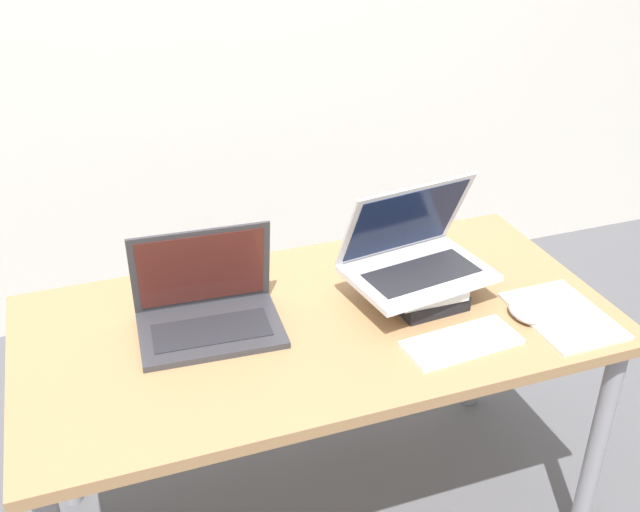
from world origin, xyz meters
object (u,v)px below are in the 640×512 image
Objects in this scene: book_stack at (420,286)px; notepad at (563,316)px; wireless_keyboard at (462,342)px; mouse at (524,312)px; laptop_on_books at (414,255)px; laptop_left at (208,309)px.

book_stack is 0.78× the size of notepad.
mouse is (0.20, 0.05, 0.01)m from wireless_keyboard.
mouse reaches higher than notepad.
book_stack is at bearing 146.13° from notepad.
laptop_on_books reaches higher than notepad.
notepad is at bearing -19.01° from mouse.
laptop_left is 0.93× the size of laptop_on_books.
notepad is (0.09, -0.03, -0.01)m from mouse.
mouse is 0.10m from notepad.
book_stack is 0.58× the size of laptop_on_books.
mouse is 0.37× the size of notepad.
laptop_on_books is 0.31m from mouse.
book_stack is 0.77× the size of wireless_keyboard.
mouse is (0.22, -0.19, -0.11)m from laptop_on_books.
mouse is at bearing 160.99° from notepad.
mouse is at bearing -17.06° from laptop_left.
book_stack is 0.09m from laptop_on_books.
laptop_on_books is at bearing 139.51° from mouse.
laptop_on_books is 3.60× the size of mouse.
book_stack is 2.09× the size of mouse.
wireless_keyboard is (0.02, -0.24, -0.12)m from laptop_on_books.
laptop_on_books is 1.35× the size of notepad.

